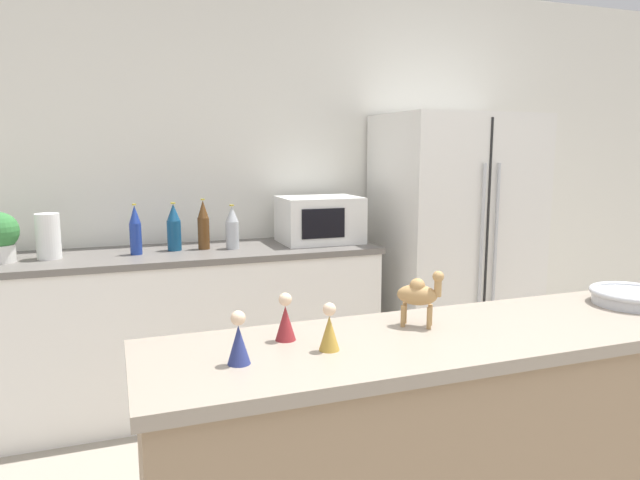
{
  "coord_description": "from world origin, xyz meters",
  "views": [
    {
      "loc": [
        -0.92,
        -0.84,
        1.48
      ],
      "look_at": [
        -0.09,
        1.43,
        1.09
      ],
      "focal_mm": 32.0,
      "sensor_mm": 36.0,
      "label": 1
    }
  ],
  "objects": [
    {
      "name": "bar_counter",
      "position": [
        0.09,
        0.48,
        0.49
      ],
      "size": [
        2.01,
        0.48,
        0.97
      ],
      "color": "#8C7256",
      "rests_on": "ground_plane"
    },
    {
      "name": "paper_towel_roll",
      "position": [
        -1.25,
        2.39,
        1.03
      ],
      "size": [
        0.12,
        0.12,
        0.24
      ],
      "color": "white",
      "rests_on": "back_counter"
    },
    {
      "name": "wall_back",
      "position": [
        0.0,
        2.73,
        1.27
      ],
      "size": [
        8.0,
        0.06,
        2.55
      ],
      "color": "silver",
      "rests_on": "ground_plane"
    },
    {
      "name": "back_bottle_3",
      "position": [
        -0.29,
        2.37,
        1.04
      ],
      "size": [
        0.08,
        0.08,
        0.25
      ],
      "color": "#B2B7BC",
      "rests_on": "back_counter"
    },
    {
      "name": "back_bottle_1",
      "position": [
        -0.44,
        2.42,
        1.05
      ],
      "size": [
        0.07,
        0.07,
        0.29
      ],
      "color": "brown",
      "rests_on": "back_counter"
    },
    {
      "name": "fruit_bowl",
      "position": [
        0.67,
        0.53,
        1.0
      ],
      "size": [
        0.26,
        0.26,
        0.05
      ],
      "color": "#B7BABF",
      "rests_on": "bar_counter"
    },
    {
      "name": "microwave",
      "position": [
        0.26,
        2.42,
        1.05
      ],
      "size": [
        0.48,
        0.37,
        0.28
      ],
      "color": "white",
      "rests_on": "back_counter"
    },
    {
      "name": "wise_man_figurine_crimson",
      "position": [
        -0.42,
        0.46,
        1.02
      ],
      "size": [
        0.05,
        0.05,
        0.12
      ],
      "color": "#B28933",
      "rests_on": "bar_counter"
    },
    {
      "name": "refrigerator",
      "position": [
        1.17,
        2.33,
        0.85
      ],
      "size": [
        0.94,
        0.73,
        1.7
      ],
      "color": "silver",
      "rests_on": "ground_plane"
    },
    {
      "name": "back_counter",
      "position": [
        -0.53,
        2.4,
        0.46
      ],
      "size": [
        2.16,
        0.63,
        0.91
      ],
      "color": "white",
      "rests_on": "ground_plane"
    },
    {
      "name": "camel_figurine",
      "position": [
        -0.11,
        0.56,
        1.07
      ],
      "size": [
        0.13,
        0.12,
        0.17
      ],
      "color": "#A87F4C",
      "rests_on": "bar_counter"
    },
    {
      "name": "back_bottle_2",
      "position": [
        -0.82,
        2.37,
        1.05
      ],
      "size": [
        0.06,
        0.06,
        0.28
      ],
      "color": "navy",
      "rests_on": "back_counter"
    },
    {
      "name": "wise_man_figurine_purple",
      "position": [
        -0.5,
        0.58,
        1.03
      ],
      "size": [
        0.06,
        0.06,
        0.13
      ],
      "color": "maroon",
      "rests_on": "bar_counter"
    },
    {
      "name": "back_bottle_0",
      "position": [
        -0.61,
        2.43,
        1.04
      ],
      "size": [
        0.08,
        0.08,
        0.27
      ],
      "color": "navy",
      "rests_on": "back_counter"
    },
    {
      "name": "wise_man_figurine_blue",
      "position": [
        -0.66,
        0.45,
        1.03
      ],
      "size": [
        0.06,
        0.06,
        0.13
      ],
      "color": "navy",
      "rests_on": "bar_counter"
    }
  ]
}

